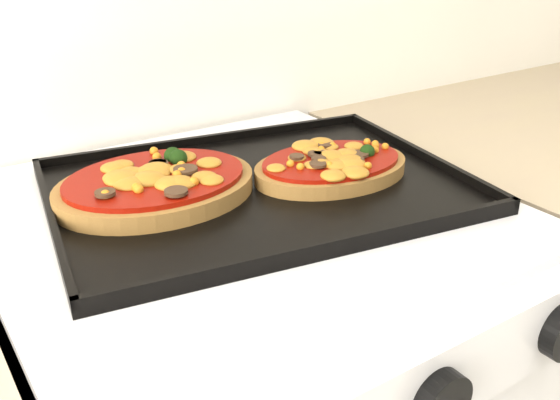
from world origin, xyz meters
TOP-DOWN VIEW (x-y plane):
  - control_panel at (-0.02, 1.39)m, footprint 0.60×0.02m
  - baking_tray at (0.02, 1.72)m, footprint 0.56×0.45m
  - pizza_left at (-0.10, 1.76)m, footprint 0.25×0.20m
  - pizza_right at (0.11, 1.70)m, footprint 0.23×0.17m

SIDE VIEW (x-z plane):
  - control_panel at x=-0.02m, z-range 0.81..0.90m
  - baking_tray at x=0.02m, z-range 0.91..0.93m
  - pizza_right at x=0.11m, z-range 0.92..0.95m
  - pizza_left at x=-0.10m, z-range 0.92..0.96m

